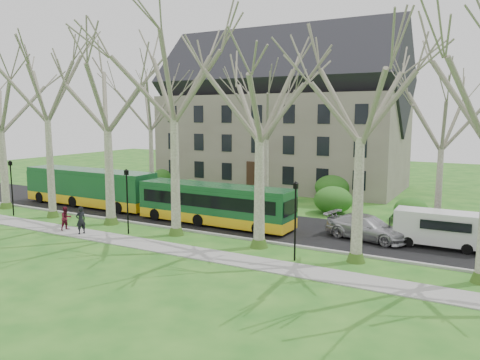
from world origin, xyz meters
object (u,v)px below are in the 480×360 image
object	(u,v)px
pedestrian_b	(66,218)
pedestrian_a	(81,220)
sedan	(367,227)
bus_follow	(214,204)
van_a	(439,229)
bus_lead	(89,187)

from	to	relation	value
pedestrian_b	pedestrian_a	bearing A→B (deg)	-89.08
sedan	pedestrian_b	xyz separation A→B (m)	(-18.73, -7.56, 0.04)
bus_follow	pedestrian_b	world-z (taller)	bus_follow
van_a	pedestrian_a	world-z (taller)	van_a
bus_lead	pedestrian_a	size ratio (longest dim) A/B	7.06
bus_lead	van_a	bearing A→B (deg)	2.31
pedestrian_a	pedestrian_b	distance (m)	1.74
van_a	sedan	bearing A→B (deg)	-177.38
bus_lead	van_a	distance (m)	28.18
van_a	pedestrian_a	bearing A→B (deg)	-160.01
bus_follow	pedestrian_a	bearing A→B (deg)	-132.73
bus_lead	sedan	size ratio (longest dim) A/B	2.46
bus_follow	pedestrian_a	xyz separation A→B (m)	(-6.32, -6.63, -0.57)
bus_follow	pedestrian_a	distance (m)	9.18
sedan	van_a	size ratio (longest dim) A/B	1.07
pedestrian_a	bus_follow	bearing A→B (deg)	151.60
sedan	pedestrian_b	world-z (taller)	pedestrian_b
bus_lead	sedan	bearing A→B (deg)	1.97
bus_follow	sedan	world-z (taller)	bus_follow
bus_lead	van_a	xyz separation A→B (m)	(28.16, 0.74, -0.54)
sedan	pedestrian_b	bearing A→B (deg)	124.32
bus_follow	sedan	xyz separation A→B (m)	(10.69, 1.19, -0.72)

